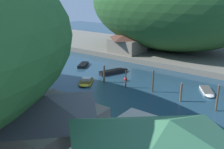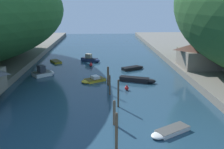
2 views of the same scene
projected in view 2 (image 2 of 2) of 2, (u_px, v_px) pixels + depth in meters
name	position (u px, v px, depth m)	size (l,w,h in m)	color
water_surface	(101.00, 79.00, 40.48)	(130.00, 130.00, 0.00)	#234256
right_bank_cottage	(201.00, 54.00, 43.56)	(7.19, 7.13, 4.54)	gray
boat_white_cruiser	(134.00, 68.00, 46.64)	(4.59, 3.24, 0.54)	black
boat_mid_channel	(91.00, 59.00, 52.84)	(4.38, 3.29, 1.63)	navy
boat_open_rowboat	(44.00, 72.00, 42.54)	(4.07, 3.78, 1.80)	white
boat_cabin_cruiser	(93.00, 80.00, 39.25)	(4.21, 3.56, 0.85)	gold
boat_red_skiff	(169.00, 132.00, 23.40)	(4.36, 3.32, 0.44)	silver
boat_far_upstream	(139.00, 80.00, 39.03)	(5.79, 3.20, 0.70)	black
boat_navy_launch	(55.00, 61.00, 52.57)	(3.26, 4.29, 0.39)	gold
mooring_post_nearest	(116.00, 132.00, 20.31)	(0.25, 0.25, 3.43)	brown
mooring_post_second	(114.00, 113.00, 24.85)	(0.28, 0.28, 2.66)	brown
mooring_post_middle	(118.00, 93.00, 29.19)	(0.21, 0.21, 3.39)	#4C3D2D
mooring_post_fourth	(110.00, 85.00, 33.26)	(0.20, 0.20, 2.76)	#4C3D2D
mooring_post_farthest	(108.00, 76.00, 37.22)	(0.31, 0.31, 2.89)	brown
channel_buoy_near	(91.00, 65.00, 48.80)	(0.64, 0.64, 0.96)	red
channel_buoy_far	(127.00, 88.00, 35.26)	(0.58, 0.58, 0.87)	red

